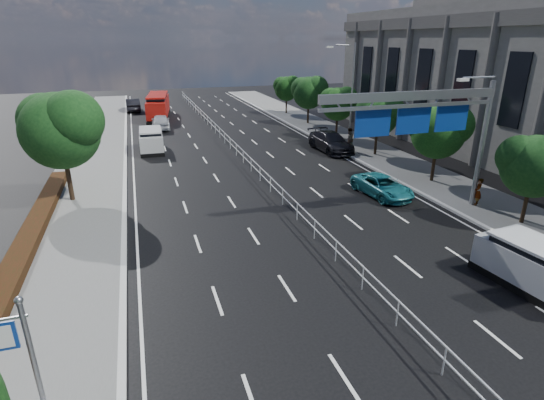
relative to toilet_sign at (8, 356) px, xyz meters
name	(u,v)px	position (x,y,z in m)	size (l,w,h in m)	color
ground	(425,357)	(10.95, 0.00, -2.94)	(160.00, 160.00, 0.00)	black
median_fence	(245,159)	(10.95, 22.50, -2.42)	(0.05, 85.00, 1.02)	silver
toilet_sign	(8,356)	(0.00, 0.00, 0.00)	(1.62, 0.18, 4.34)	gray
overhead_gantry	(428,114)	(17.69, 10.05, 2.66)	(10.24, 0.38, 7.45)	gray
streetlight_far	(349,88)	(21.46, 26.00, 2.27)	(2.78, 2.40, 9.00)	gray
civic_hall	(506,75)	(34.67, 22.00, 3.33)	(14.40, 36.00, 14.35)	slate
near_tree_back	(61,126)	(-0.99, 17.97, 1.67)	(4.84, 4.51, 6.69)	black
far_tree_c	(536,163)	(22.20, 6.98, 0.48)	(3.52, 3.28, 4.94)	black
far_tree_d	(439,129)	(22.20, 14.48, 0.74)	(3.85, 3.59, 5.34)	black
far_tree_e	(379,114)	(22.20, 21.98, 0.61)	(3.63, 3.38, 5.13)	black
far_tree_f	(338,102)	(22.20, 29.48, 0.55)	(3.52, 3.28, 5.02)	black
far_tree_g	(309,91)	(22.20, 36.98, 0.81)	(3.96, 3.69, 5.45)	black
far_tree_h	(287,87)	(22.20, 44.48, 0.48)	(3.41, 3.18, 4.91)	black
white_minivan	(151,140)	(4.22, 29.41, -1.98)	(2.07, 4.57, 1.97)	black
red_bus	(158,105)	(5.96, 46.68, -1.43)	(3.51, 9.95, 2.91)	black
near_car_silver	(161,122)	(5.68, 39.22, -2.14)	(1.91, 4.75, 1.62)	#B4B7BC
near_car_dark	(133,105)	(2.95, 53.12, -2.11)	(1.76, 5.06, 1.67)	black
silver_minivan	(537,267)	(17.45, 2.00, -2.00)	(2.44, 4.81, 1.92)	black
parked_car_teal	(382,186)	(17.45, 13.23, -2.31)	(2.09, 4.54, 1.26)	#1A6A75
parked_car_dark	(331,142)	(19.25, 24.67, -2.12)	(2.30, 5.65, 1.64)	black
pedestrian_a	(478,192)	(21.69, 9.81, -1.99)	(0.59, 0.39, 1.63)	gray
pedestrian_b	(349,139)	(20.55, 23.76, -1.81)	(0.96, 0.75, 1.98)	gray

